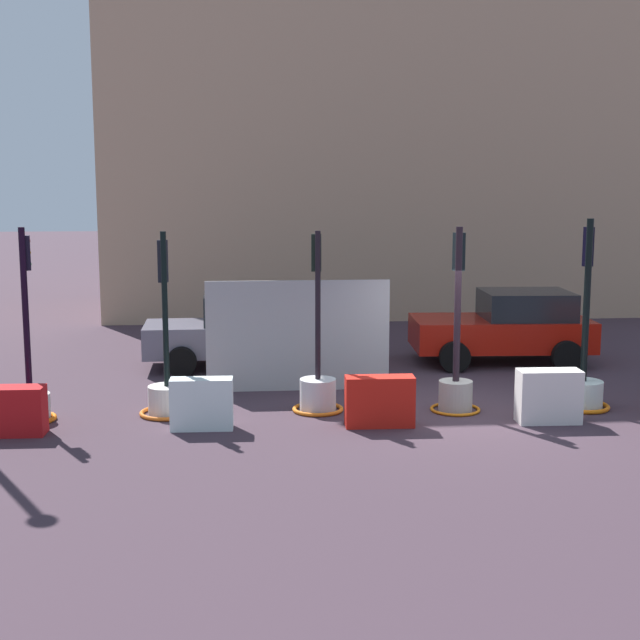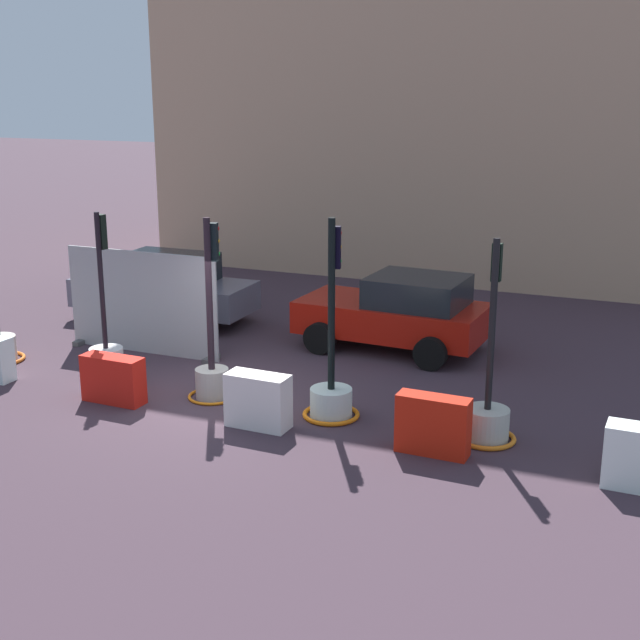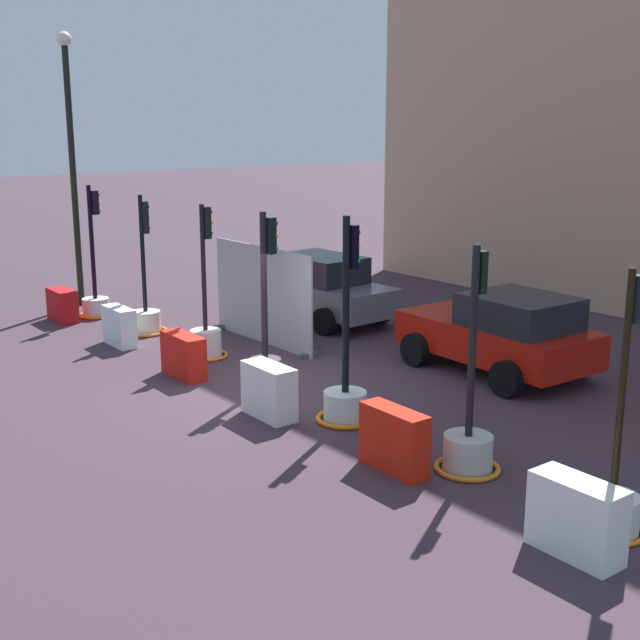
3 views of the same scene
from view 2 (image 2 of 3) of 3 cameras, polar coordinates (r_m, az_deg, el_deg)
name	(u,v)px [view 2 (image 2 of 3)]	position (r m, az deg, el deg)	size (l,w,h in m)	color
ground_plane	(212,397)	(15.63, -7.20, -5.08)	(120.00, 120.00, 0.00)	#3E2D37
traffic_light_2	(106,352)	(16.88, -14.03, -2.06)	(0.91, 0.91, 3.18)	silver
traffic_light_3	(212,364)	(15.38, -7.20, -2.89)	(0.89, 0.89, 3.25)	#B5ADA3
traffic_light_4	(331,389)	(14.44, 0.76, -4.58)	(0.97, 0.97, 3.39)	silver
traffic_light_5	(487,414)	(13.78, 11.06, -6.12)	(0.94, 0.94, 3.23)	#B4B7AC
construction_barrier_2	(113,379)	(15.55, -13.58, -3.85)	(1.15, 0.43, 0.84)	red
construction_barrier_3	(258,401)	(14.08, -4.14, -5.37)	(1.06, 0.48, 0.90)	white
construction_barrier_4	(433,425)	(13.16, 7.52, -6.94)	(1.12, 0.40, 0.92)	red
car_red_compact	(398,312)	(18.08, 5.23, 0.53)	(4.01, 2.42, 1.61)	#A7150B
car_grey_saloon	(165,288)	(20.60, -10.27, 2.14)	(4.36, 2.07, 1.61)	slate
building_main_facade	(459,6)	(27.14, 9.23, 19.89)	(17.69, 7.20, 15.27)	tan
site_fence_panel	(142,305)	(18.12, -11.74, 0.99)	(3.55, 0.50, 2.15)	#9C9DA0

